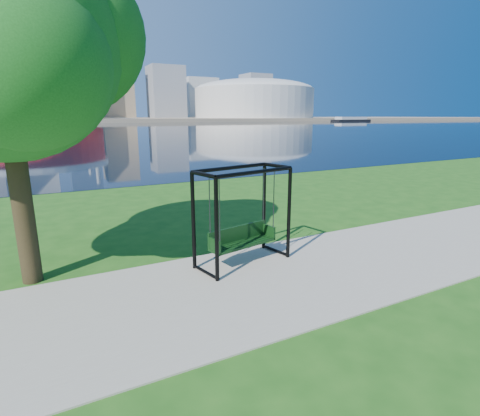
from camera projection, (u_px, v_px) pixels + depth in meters
ground at (232, 277)px, 8.22m from camera, size 900.00×900.00×0.00m
path at (242, 286)px, 7.79m from camera, size 120.00×4.00×0.03m
river at (55, 130)px, 95.90m from camera, size 900.00×180.00×0.02m
far_bank at (44, 119)px, 271.03m from camera, size 900.00×228.00×2.00m
stadium at (22, 95)px, 202.31m from camera, size 83.00×83.00×32.00m
arena at (254, 98)px, 267.34m from camera, size 84.00×84.00×26.56m
skyline at (31, 70)px, 272.25m from camera, size 392.00×66.00×96.50m
swing at (242, 218)px, 8.76m from camera, size 2.41×1.41×2.31m
barge at (351, 119)px, 240.19m from camera, size 28.88×9.27×2.85m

